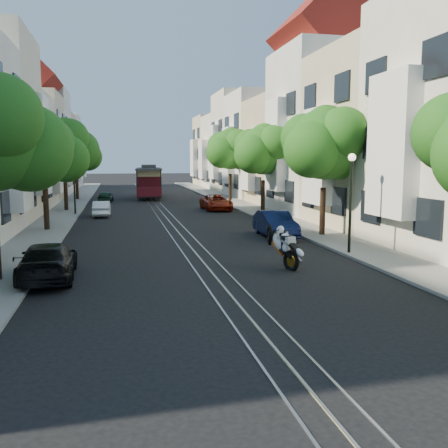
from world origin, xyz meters
TOP-DOWN VIEW (x-y plane):
  - ground at (0.00, 28.00)m, footprint 200.00×200.00m
  - sidewalk_east at (7.25, 28.00)m, footprint 2.50×80.00m
  - sidewalk_west at (-7.25, 28.00)m, footprint 2.50×80.00m
  - rail_left at (-0.55, 28.00)m, footprint 0.06×80.00m
  - rail_slot at (0.00, 28.00)m, footprint 0.06×80.00m
  - rail_right at (0.55, 28.00)m, footprint 0.06×80.00m
  - lane_line at (0.00, 28.00)m, footprint 0.08×80.00m
  - townhouses_east at (11.87, 27.91)m, footprint 7.75×72.00m
  - townhouses_west at (-11.87, 27.91)m, footprint 7.75×72.00m
  - tree_e_b at (7.26, 8.98)m, footprint 4.93×4.08m
  - tree_e_c at (7.26, 19.98)m, footprint 4.84×3.99m
  - tree_e_d at (7.26, 30.98)m, footprint 5.01×4.16m
  - tree_w_b at (-7.14, 13.98)m, footprint 4.72×3.87m
  - tree_w_c at (-7.14, 24.98)m, footprint 5.13×4.28m
  - tree_w_d at (-7.14, 35.98)m, footprint 4.84×3.99m
  - lamp_east at (6.30, 4.00)m, footprint 0.32×0.32m
  - lamp_west at (-6.30, 22.00)m, footprint 0.32×0.32m
  - sportbike_rider at (2.75, 2.27)m, footprint 0.89×2.05m
  - cable_car at (-0.07, 37.01)m, footprint 3.08×8.34m
  - parked_car_e_mid at (4.79, 9.47)m, footprint 1.46×4.10m
  - parked_car_e_far at (4.40, 23.62)m, footprint 2.10×4.47m
  - parked_car_w_near at (-5.60, 2.08)m, footprint 1.90×4.40m
  - parked_car_w_mid at (-4.40, 21.03)m, footprint 1.20×3.32m
  - parked_car_w_far at (-4.40, 32.83)m, footprint 1.51×3.21m

SIDE VIEW (x-z plane):
  - ground at x=0.00m, z-range 0.00..0.00m
  - lane_line at x=0.00m, z-range 0.00..0.01m
  - rail_left at x=-0.55m, z-range 0.00..0.02m
  - rail_slot at x=0.00m, z-range 0.00..0.02m
  - rail_right at x=0.55m, z-range 0.00..0.02m
  - sidewalk_east at x=7.25m, z-range 0.00..0.12m
  - sidewalk_west at x=-7.25m, z-range 0.00..0.12m
  - parked_car_w_far at x=-4.40m, z-range 0.00..1.06m
  - parked_car_w_mid at x=-4.40m, z-range 0.00..1.09m
  - parked_car_e_far at x=4.40m, z-range 0.00..1.24m
  - parked_car_w_near at x=-5.60m, z-range 0.00..1.26m
  - parked_car_e_mid at x=4.79m, z-range 0.00..1.35m
  - sportbike_rider at x=2.75m, z-range 0.09..1.70m
  - cable_car at x=-0.07m, z-range 0.29..3.44m
  - lamp_east at x=6.30m, z-range 0.77..4.93m
  - lamp_west at x=-6.30m, z-range 0.77..4.93m
  - tree_w_b at x=-7.14m, z-range 1.26..7.53m
  - tree_e_c at x=7.26m, z-range 1.34..7.86m
  - tree_w_d at x=-7.14m, z-range 1.34..7.86m
  - tree_e_b at x=7.26m, z-range 1.39..8.07m
  - tree_e_d at x=7.26m, z-range 1.44..8.29m
  - tree_w_c at x=-7.14m, z-range 1.52..8.62m
  - townhouses_west at x=-11.87m, z-range -0.80..10.96m
  - townhouses_east at x=11.87m, z-range -0.82..11.18m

